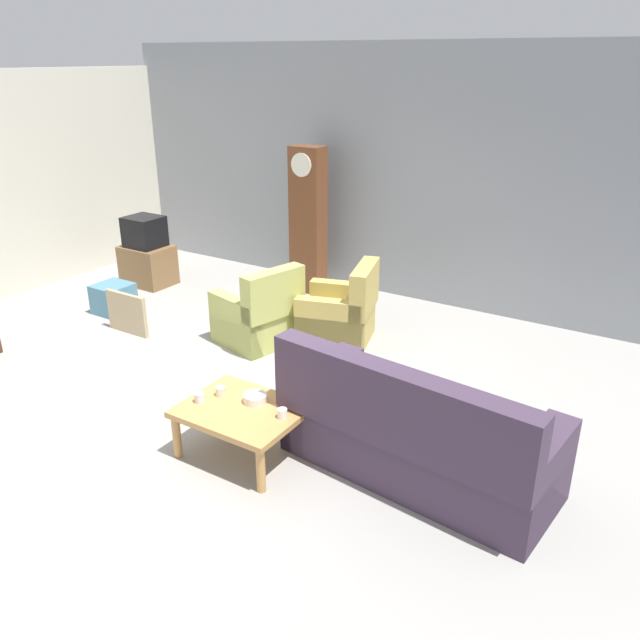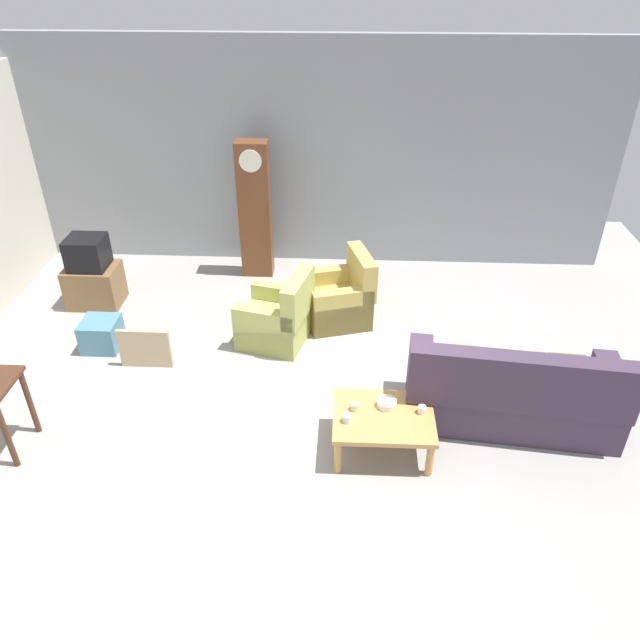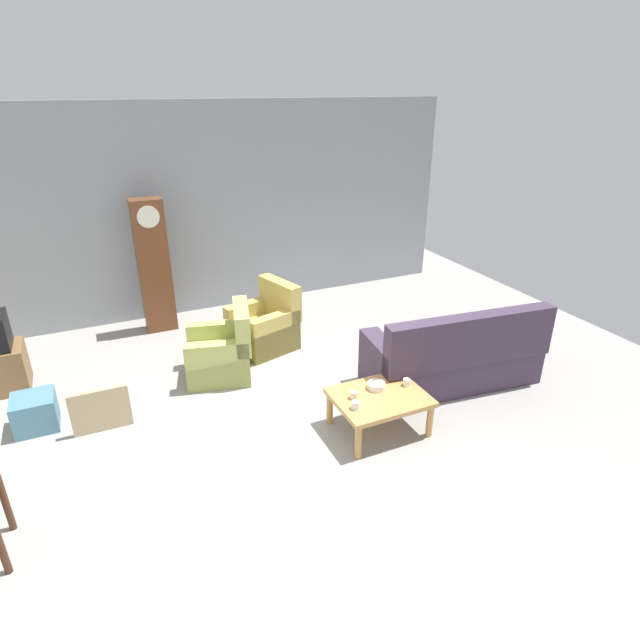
{
  "view_description": "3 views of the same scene",
  "coord_description": "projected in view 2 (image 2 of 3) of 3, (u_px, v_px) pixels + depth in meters",
  "views": [
    {
      "loc": [
        3.7,
        -3.94,
        3.03
      ],
      "look_at": [
        0.78,
        0.71,
        0.74
      ],
      "focal_mm": 35.66,
      "sensor_mm": 36.0,
      "label": 1
    },
    {
      "loc": [
        0.43,
        -4.93,
        4.29
      ],
      "look_at": [
        0.16,
        0.5,
        0.81
      ],
      "focal_mm": 34.16,
      "sensor_mm": 36.0,
      "label": 2
    },
    {
      "loc": [
        -1.67,
        -4.49,
        3.39
      ],
      "look_at": [
        0.52,
        0.3,
        1.0
      ],
      "focal_mm": 29.25,
      "sensor_mm": 36.0,
      "label": 3
    }
  ],
  "objects": [
    {
      "name": "ground_plane",
      "position": [
        303.0,
        409.0,
        6.48
      ],
      "size": [
        10.4,
        10.4,
        0.0
      ],
      "primitive_type": "plane",
      "color": "#999691"
    },
    {
      "name": "garage_door_wall",
      "position": [
        319.0,
        156.0,
        8.64
      ],
      "size": [
        8.4,
        0.16,
        3.2
      ],
      "primitive_type": "cube",
      "color": "gray",
      "rests_on": "ground_plane"
    },
    {
      "name": "couch_floral",
      "position": [
        511.0,
        395.0,
        6.12
      ],
      "size": [
        2.18,
        1.1,
        1.04
      ],
      "color": "#423347",
      "rests_on": "ground_plane"
    },
    {
      "name": "armchair_olive_near",
      "position": [
        278.0,
        319.0,
        7.41
      ],
      "size": [
        0.95,
        0.93,
        0.92
      ],
      "color": "tan",
      "rests_on": "ground_plane"
    },
    {
      "name": "armchair_olive_far",
      "position": [
        340.0,
        299.0,
        7.81
      ],
      "size": [
        0.97,
        0.95,
        0.92
      ],
      "color": "tan",
      "rests_on": "ground_plane"
    },
    {
      "name": "coffee_table_wood",
      "position": [
        383.0,
        420.0,
        5.8
      ],
      "size": [
        0.96,
        0.76,
        0.42
      ],
      "color": "tan",
      "rests_on": "ground_plane"
    },
    {
      "name": "grandfather_clock",
      "position": [
        255.0,
        210.0,
        8.54
      ],
      "size": [
        0.44,
        0.3,
        1.96
      ],
      "color": "brown",
      "rests_on": "ground_plane"
    },
    {
      "name": "tv_stand_cabinet",
      "position": [
        95.0,
        285.0,
        8.17
      ],
      "size": [
        0.68,
        0.52,
        0.55
      ],
      "primitive_type": "cube",
      "color": "brown",
      "rests_on": "ground_plane"
    },
    {
      "name": "tv_crt",
      "position": [
        87.0,
        253.0,
        7.91
      ],
      "size": [
        0.48,
        0.44,
        0.42
      ],
      "primitive_type": "cube",
      "color": "black",
      "rests_on": "tv_stand_cabinet"
    },
    {
      "name": "framed_picture_leaning",
      "position": [
        145.0,
        349.0,
        6.99
      ],
      "size": [
        0.6,
        0.05,
        0.49
      ],
      "primitive_type": "cube",
      "color": "tan",
      "rests_on": "ground_plane"
    },
    {
      "name": "storage_box_blue",
      "position": [
        101.0,
        334.0,
        7.35
      ],
      "size": [
        0.43,
        0.42,
        0.37
      ],
      "primitive_type": "cube",
      "color": "teal",
      "rests_on": "ground_plane"
    },
    {
      "name": "cup_white_porcelain",
      "position": [
        422.0,
        410.0,
        5.77
      ],
      "size": [
        0.08,
        0.08,
        0.08
      ],
      "primitive_type": "cylinder",
      "color": "white",
      "rests_on": "coffee_table_wood"
    },
    {
      "name": "cup_blue_rimmed",
      "position": [
        347.0,
        418.0,
        5.67
      ],
      "size": [
        0.08,
        0.08,
        0.08
      ],
      "primitive_type": "cylinder",
      "color": "silver",
      "rests_on": "coffee_table_wood"
    },
    {
      "name": "cup_cream_tall",
      "position": [
        355.0,
        406.0,
        5.81
      ],
      "size": [
        0.08,
        0.08,
        0.08
      ],
      "primitive_type": "cylinder",
      "color": "beige",
      "rests_on": "coffee_table_wood"
    },
    {
      "name": "bowl_white_stacked",
      "position": [
        387.0,
        403.0,
        5.86
      ],
      "size": [
        0.19,
        0.19,
        0.07
      ],
      "primitive_type": "cylinder",
      "color": "white",
      "rests_on": "coffee_table_wood"
    }
  ]
}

